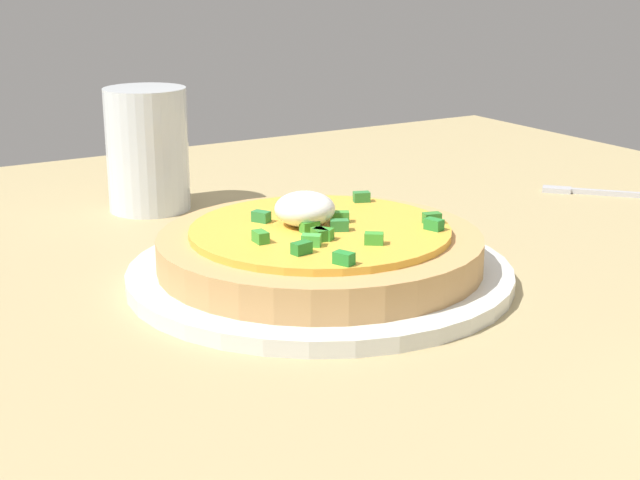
# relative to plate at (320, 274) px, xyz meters

# --- Properties ---
(dining_table) EXTENTS (1.13, 0.88, 0.02)m
(dining_table) POSITION_rel_plate_xyz_m (0.05, 0.14, -0.02)
(dining_table) COLOR tan
(dining_table) RESTS_ON ground
(plate) EXTENTS (0.28, 0.28, 0.01)m
(plate) POSITION_rel_plate_xyz_m (0.00, 0.00, 0.00)
(plate) COLOR silver
(plate) RESTS_ON dining_table
(pizza) EXTENTS (0.24, 0.24, 0.05)m
(pizza) POSITION_rel_plate_xyz_m (-0.00, -0.00, 0.02)
(pizza) COLOR tan
(pizza) RESTS_ON plate
(cup_far) EXTENTS (0.08, 0.08, 0.11)m
(cup_far) POSITION_rel_plate_xyz_m (-0.26, -0.03, 0.04)
(cup_far) COLOR silver
(cup_far) RESTS_ON dining_table
(fork) EXTENTS (0.08, 0.08, 0.00)m
(fork) POSITION_rel_plate_xyz_m (-0.09, 0.36, -0.00)
(fork) COLOR #B7B7BC
(fork) RESTS_ON dining_table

